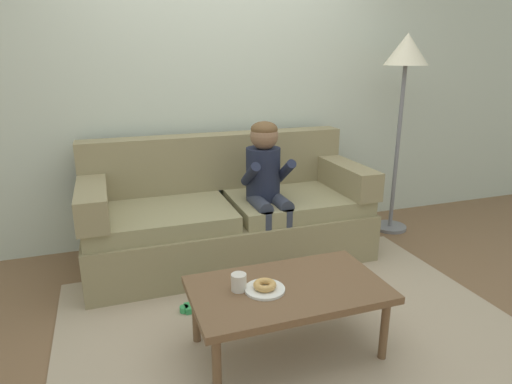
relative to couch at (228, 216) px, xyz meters
The scene contains 11 objects.
ground 0.92m from the couch, 84.49° to the right, with size 10.00×10.00×0.00m, color brown.
wall_back 1.19m from the couch, 81.55° to the left, with size 8.00×0.10×2.80m, color beige.
area_rug 1.15m from the couch, 85.74° to the right, with size 2.67×2.00×0.01m, color tan.
couch is the anchor object (origin of this frame).
coffee_table 1.27m from the couch, 91.08° to the right, with size 1.02×0.59×0.40m.
person_child 0.46m from the couch, 39.70° to the right, with size 0.34×0.58×1.10m.
plate 1.28m from the couch, 96.99° to the right, with size 0.21×0.21×0.01m, color white.
donut 1.28m from the couch, 96.99° to the right, with size 0.12×0.12×0.04m, color tan.
mug 1.26m from the couch, 102.93° to the right, with size 0.08×0.08×0.09m, color silver.
toy_controller 0.89m from the couch, 119.47° to the right, with size 0.23×0.09×0.05m.
floor_lamp 1.96m from the couch, ahead, with size 0.37×0.37×1.74m.
Camera 1 is at (-0.94, -2.30, 1.55)m, focal length 30.71 mm.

